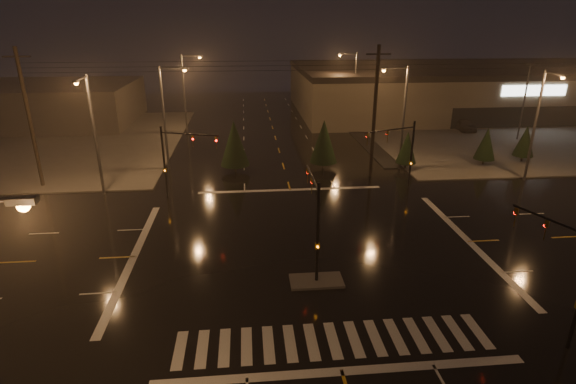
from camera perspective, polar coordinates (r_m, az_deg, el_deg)
ground at (r=29.46m, az=2.42°, el=-7.22°), size 140.00×140.00×0.00m
sidewalk_ne at (r=66.57m, az=25.31°, el=6.89°), size 36.00×36.00×0.12m
sidewalk_nw at (r=63.16m, az=-30.04°, el=5.41°), size 36.00×36.00×0.12m
median_island at (r=25.99m, az=3.63°, el=-11.20°), size 3.00×1.60×0.15m
crosswalk at (r=22.03m, az=5.73°, el=-18.21°), size 15.00×2.60×0.01m
stop_bar_near at (r=20.55m, az=6.85°, el=-21.68°), size 16.00×0.50×0.01m
stop_bar_far at (r=39.43m, az=0.28°, el=0.28°), size 16.00×0.50×0.01m
parking_lot at (r=67.64m, az=29.81°, el=6.30°), size 50.00×24.00×0.08m
retail_building at (r=82.11m, az=23.28°, el=12.19°), size 60.20×28.30×7.20m
commercial_block at (r=75.43m, az=-30.36°, el=9.61°), size 30.00×18.00×5.60m
signal_mast_median at (r=25.08m, az=3.49°, el=-2.93°), size 0.25×4.59×6.00m
signal_mast_ne at (r=39.52m, az=14.32°, el=5.44°), size 4.84×1.86×6.00m
signal_mast_nw at (r=37.70m, az=-14.14°, el=4.73°), size 4.84×1.86×6.00m
signal_mast_se at (r=23.50m, az=32.05°, el=-8.18°), size 1.55×3.87×6.00m
streetlight_1 at (r=45.10m, az=-15.14°, el=9.85°), size 2.77×0.32×10.00m
streetlight_2 at (r=60.74m, az=-12.80°, el=12.72°), size 2.77×0.32×10.00m
streetlight_3 at (r=45.03m, az=14.16°, el=9.92°), size 2.77×0.32×10.00m
streetlight_4 at (r=64.01m, az=8.27°, el=13.40°), size 2.77×0.32×10.00m
streetlight_5 at (r=39.74m, az=-23.56°, el=7.43°), size 0.32×2.77×10.00m
streetlight_6 at (r=45.70m, az=29.20°, el=8.08°), size 0.32×2.77×10.00m
utility_pole_0 at (r=44.43m, az=-30.00°, el=8.07°), size 2.20×0.32×12.00m
utility_pole_1 at (r=42.13m, az=10.93°, el=9.91°), size 2.20×0.32×12.00m
conifer_0 at (r=45.87m, az=14.88°, el=5.50°), size 2.01×2.01×3.84m
conifer_1 at (r=49.81m, az=23.86°, el=5.66°), size 2.08×2.08×3.94m
conifer_2 at (r=52.83m, az=27.89°, el=5.77°), size 2.04×2.04×3.89m
conifer_3 at (r=43.77m, az=-6.82°, el=6.20°), size 2.82×2.82×5.10m
conifer_4 at (r=44.57m, az=4.56°, el=6.44°), size 2.71×2.71×4.93m
car_parked at (r=65.63m, az=21.40°, el=7.96°), size 2.03×4.88×1.65m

